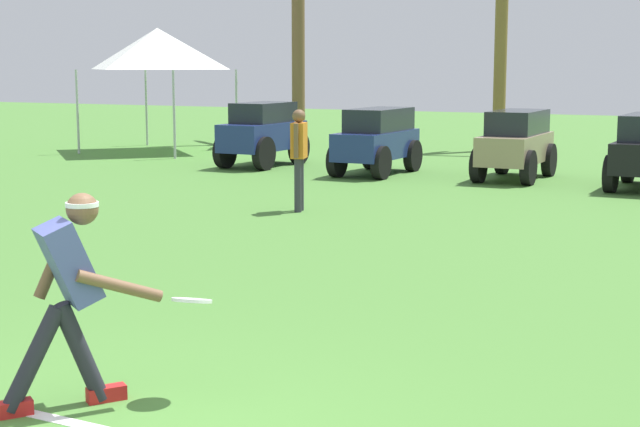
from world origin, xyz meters
TOP-DOWN VIEW (x-y plane):
  - frisbee_thrower at (-0.53, 0.82)m, footprint 0.86×0.84m
  - frisbee_in_flight at (0.09, 1.33)m, footprint 0.31×0.31m
  - teammate_near_sideline at (-3.13, 9.18)m, footprint 0.28×0.49m
  - parked_car_slot_a at (-6.92, 14.83)m, footprint 1.21×2.37m
  - parked_car_slot_b at (-4.04, 14.47)m, footprint 1.19×2.42m
  - parked_car_slot_c at (-1.24, 14.82)m, footprint 1.14×2.40m
  - palm_tree_far_left at (-9.33, 21.25)m, footprint 3.57×3.11m
  - palm_tree_left_of_centre at (-3.30, 20.93)m, footprint 3.42×2.81m
  - event_tent at (-11.08, 16.83)m, footprint 3.04×3.04m

SIDE VIEW (x-z plane):
  - frisbee_in_flight at x=0.09m, z-range 0.63..0.71m
  - parked_car_slot_b at x=-4.04m, z-range 0.05..1.39m
  - parked_car_slot_c at x=-1.24m, z-range 0.05..1.39m
  - parked_car_slot_a at x=-6.92m, z-range 0.04..1.44m
  - frisbee_thrower at x=-0.53m, z-range 0.09..1.51m
  - teammate_near_sideline at x=-3.13m, z-range 0.16..1.72m
  - event_tent at x=-11.08m, z-range 1.05..4.18m
  - palm_tree_far_left at x=-9.33m, z-range 0.45..6.18m
  - palm_tree_left_of_centre at x=-3.30m, z-range 0.52..6.37m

